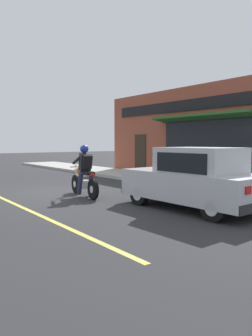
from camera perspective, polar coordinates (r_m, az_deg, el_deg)
The scene contains 5 objects.
ground_plane at distance 11.42m, azimuth -12.30°, elevation -4.13°, with size 80.00×80.00×0.00m, color #2B2B2D.
sidewalk_curb at distance 16.62m, azimuth -0.37°, elevation -1.08°, with size 2.60×22.00×0.14m, color #ADAAA3.
storefront_building at distance 15.52m, azimuth 10.39°, elevation 5.98°, with size 1.25×10.78×4.20m.
motorcycle_with_rider at distance 10.30m, azimuth -7.27°, elevation -1.20°, with size 0.63×2.01×1.62m.
car_hatchback at distance 8.45m, azimuth 11.75°, elevation -1.93°, with size 1.75×3.83×1.57m.
Camera 1 is at (-4.72, -10.25, 1.71)m, focal length 35.00 mm.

